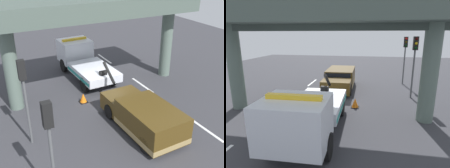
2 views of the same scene
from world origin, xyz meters
TOP-DOWN VIEW (x-y plane):
  - ground_plane at (0.00, 0.00)m, footprint 60.00×40.00m
  - lane_stripe_west at (-6.00, -2.92)m, footprint 2.60×0.16m
  - lane_stripe_mid at (0.00, -2.92)m, footprint 2.60×0.16m
  - lane_stripe_east at (6.00, -2.92)m, footprint 2.60×0.16m
  - tow_truck_white at (3.70, 0.02)m, footprint 7.28×2.57m
  - towed_van_green at (-4.58, -0.00)m, footprint 5.26×2.35m
  - overpass_structure at (0.86, 0.00)m, footprint 3.60×12.79m
  - traffic_light_near at (-6.98, 5.41)m, footprint 0.39×0.32m
  - traffic_light_far at (-2.98, 5.41)m, footprint 0.39×0.32m
  - traffic_cone_orange at (-0.37, 1.65)m, footprint 0.49×0.49m

SIDE VIEW (x-z plane):
  - ground_plane at x=0.00m, z-range -0.10..0.00m
  - lane_stripe_west at x=-6.00m, z-range 0.00..0.01m
  - lane_stripe_mid at x=0.00m, z-range 0.00..0.01m
  - lane_stripe_east at x=6.00m, z-range 0.00..0.01m
  - traffic_cone_orange at x=-0.37m, z-range -0.02..0.57m
  - towed_van_green at x=-4.58m, z-range -0.01..1.57m
  - tow_truck_white at x=3.70m, z-range -0.03..2.43m
  - traffic_light_near at x=-6.98m, z-range 0.97..5.19m
  - traffic_light_far at x=-2.98m, z-range 0.98..5.26m
  - overpass_structure at x=0.86m, z-range 2.09..8.11m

